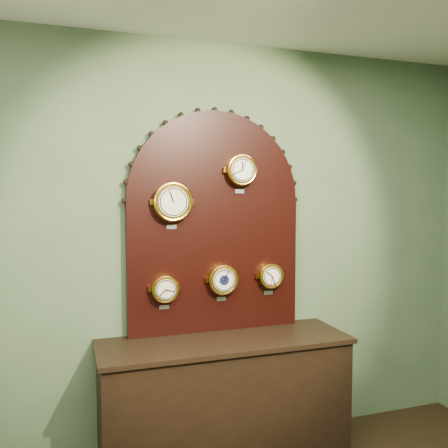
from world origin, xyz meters
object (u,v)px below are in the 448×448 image
object	(u,v)px
roman_clock	(173,202)
hygrometer	(165,289)
barometer	(223,279)
arabic_clock	(241,170)
tide_clock	(270,276)
display_board	(215,215)
shop_counter	(225,403)

from	to	relation	value
roman_clock	hygrometer	size ratio (longest dim) A/B	1.32
barometer	hygrometer	bearing A→B (deg)	179.87
arabic_clock	tide_clock	size ratio (longest dim) A/B	1.16
hygrometer	barometer	bearing A→B (deg)	-0.13
display_board	barometer	size ratio (longest dim) A/B	5.92
shop_counter	barometer	size ratio (longest dim) A/B	6.19
barometer	tide_clock	xyz separation A→B (m)	(0.35, 0.00, 0.00)
shop_counter	tide_clock	xyz separation A→B (m)	(0.39, 0.15, 0.80)
shop_counter	tide_clock	world-z (taller)	tide_clock
display_board	arabic_clock	distance (m)	0.36
hygrometer	tide_clock	distance (m)	0.75
display_board	barometer	distance (m)	0.44
hygrometer	barometer	distance (m)	0.40
barometer	tide_clock	distance (m)	0.35
hygrometer	tide_clock	world-z (taller)	tide_clock
roman_clock	hygrometer	xyz separation A→B (m)	(-0.05, 0.00, -0.57)
hygrometer	barometer	size ratio (longest dim) A/B	0.90
shop_counter	display_board	world-z (taller)	display_board
shop_counter	arabic_clock	world-z (taller)	arabic_clock
display_board	tide_clock	bearing A→B (deg)	-9.57
display_board	arabic_clock	xyz separation A→B (m)	(0.17, -0.07, 0.31)
hygrometer	display_board	bearing A→B (deg)	10.24
roman_clock	tide_clock	bearing A→B (deg)	0.18
roman_clock	display_board	bearing A→B (deg)	12.36
display_board	roman_clock	world-z (taller)	display_board
roman_clock	arabic_clock	bearing A→B (deg)	0.14
roman_clock	arabic_clock	size ratio (longest dim) A/B	1.17
shop_counter	barometer	distance (m)	0.81
arabic_clock	tide_clock	world-z (taller)	arabic_clock
roman_clock	arabic_clock	world-z (taller)	arabic_clock
tide_clock	arabic_clock	bearing A→B (deg)	-179.74
hygrometer	tide_clock	bearing A→B (deg)	0.01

